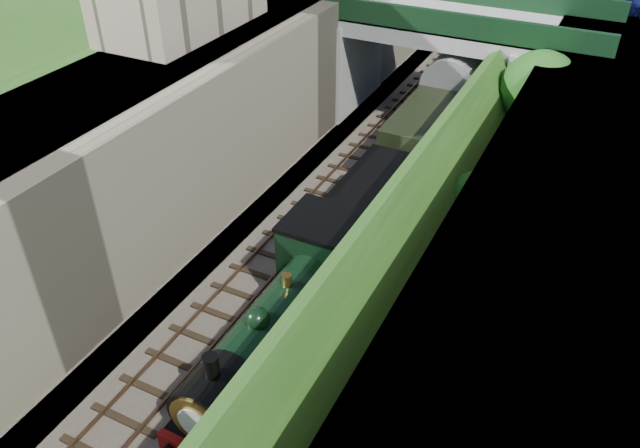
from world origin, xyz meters
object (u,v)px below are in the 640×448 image
(tree, at_px, (542,92))
(tender, at_px, (373,214))
(road_bridge, at_px, (461,57))
(locomotive, at_px, (286,320))

(tree, xyz_separation_m, tender, (-4.71, -8.47, -3.03))
(road_bridge, bearing_deg, tree, -40.27)
(tender, bearing_deg, locomotive, -90.00)
(road_bridge, height_order, tender, road_bridge)
(tree, bearing_deg, tender, -119.08)
(locomotive, bearing_deg, tender, 90.00)
(road_bridge, distance_m, tender, 12.92)
(locomotive, bearing_deg, tree, 73.43)
(road_bridge, height_order, locomotive, road_bridge)
(road_bridge, xyz_separation_m, tender, (0.26, -12.68, -2.46))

